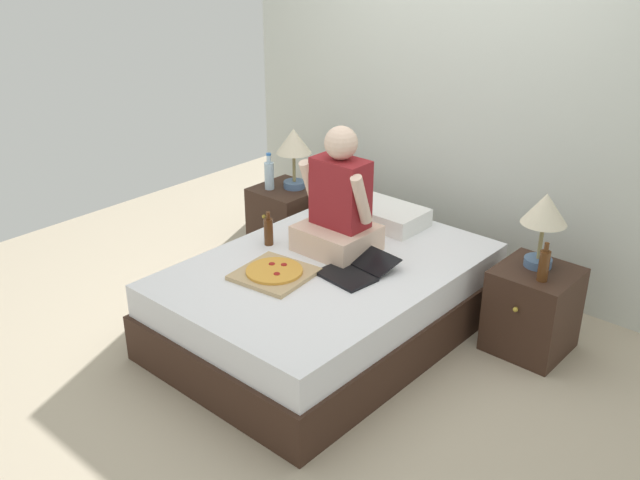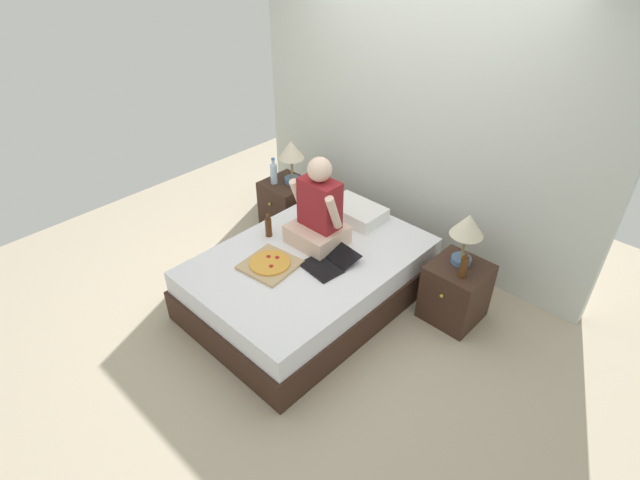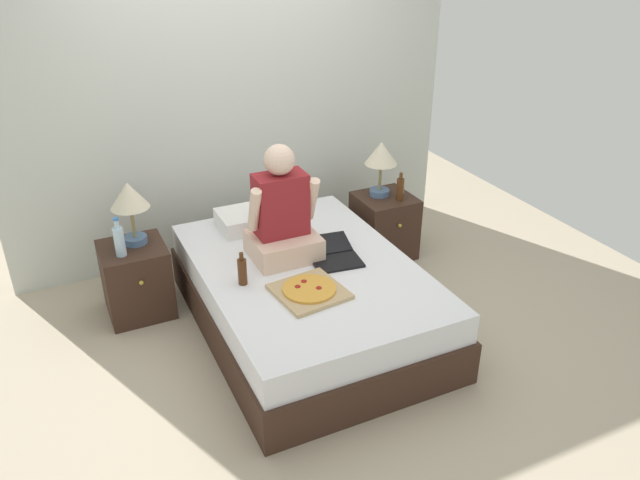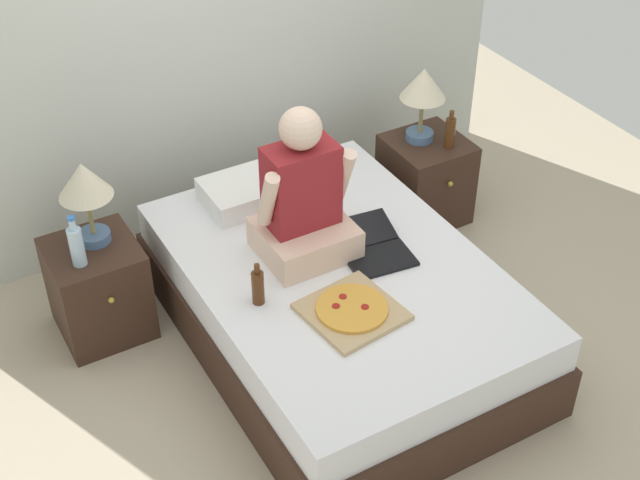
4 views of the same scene
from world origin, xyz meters
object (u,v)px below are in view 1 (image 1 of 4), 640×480
Objects in this scene: lamp_on_left_nightstand at (294,145)px; bed at (328,299)px; person_seated at (339,206)px; beer_bottle at (544,265)px; beer_bottle_on_bed at (269,231)px; laptop at (354,271)px; nightstand_right at (532,310)px; pizza_box at (274,273)px; lamp_on_right_nightstand at (545,214)px; water_bottle at (269,175)px; nightstand_left at (287,220)px.

bed is at bearing -37.06° from lamp_on_left_nightstand.
lamp_on_left_nightstand reaches higher than bed.
person_seated is (-0.09, 0.20, 0.53)m from bed.
beer_bottle_on_bed is at bearing -157.84° from beer_bottle.
beer_bottle is 1.06m from laptop.
lamp_on_left_nightstand is 1.42m from laptop.
lamp_on_left_nightstand is 2.06m from nightstand_right.
pizza_box is at bearing -51.41° from lamp_on_left_nightstand.
lamp_on_right_nightstand is at bearing 43.24° from laptop.
beer_bottle_on_bed is at bearing -176.07° from laptop.
beer_bottle is (2.05, -0.15, -0.23)m from lamp_on_left_nightstand.
lamp_on_left_nightstand reaches higher than beer_bottle_on_bed.
nightstand_right is at bearing -1.45° from lamp_on_left_nightstand.
lamp_on_left_nightstand is at bearing 49.40° from water_bottle.
laptop is at bearing -24.55° from water_bottle.
pizza_box is at bearing -138.43° from nightstand_right.
beer_bottle is 1.05× the size of beer_bottle_on_bed.
laptop is at bearing 3.93° from beer_bottle_on_bed.
beer_bottle reaches higher than pizza_box.
bed is 1.36m from lamp_on_right_nightstand.
water_bottle is 1.33m from pizza_box.
nightstand_left reaches higher than bed.
nightstand_left is 1.41m from laptop.
lamp_on_right_nightstand is at bearing 3.88° from water_bottle.
nightstand_right is 2.37× the size of beer_bottle_on_bed.
beer_bottle_on_bed reaches higher than bed.
lamp_on_right_nightstand is (2.07, 0.14, 0.22)m from water_bottle.
nightstand_left is 1.16× the size of lamp_on_left_nightstand.
laptop reaches higher than bed.
lamp_on_right_nightstand is (0.98, 0.73, 0.61)m from bed.
bed is 1.22m from nightstand_right.
beer_bottle is 1.23m from person_seated.
nightstand_right is 2.26× the size of beer_bottle.
beer_bottle_on_bed is at bearing -153.66° from nightstand_right.
lamp_on_right_nightstand is (-0.03, 0.05, 0.59)m from nightstand_right.
nightstand_right is (2.02, 0.00, 0.00)m from nightstand_left.
pizza_box is (-0.04, -0.52, -0.27)m from person_seated.
lamp_on_left_nightstand is at bearing 51.38° from nightstand_left.
nightstand_right is 0.67× the size of person_seated.
water_bottle is 1.20× the size of beer_bottle.
nightstand_right is at bearing 2.46° from water_bottle.
person_seated reaches higher than lamp_on_left_nightstand.
laptop is 2.04× the size of beer_bottle_on_bed.
lamp_on_right_nightstand is 0.29m from beer_bottle.
water_bottle is at bearing 136.43° from pizza_box.
lamp_on_right_nightstand reaches higher than water_bottle.
pizza_box reaches higher than nightstand_left.
beer_bottle_on_bed reaches higher than nightstand_left.
lamp_on_right_nightstand is 1.96× the size of beer_bottle.
lamp_on_right_nightstand is at bearing 123.69° from beer_bottle.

